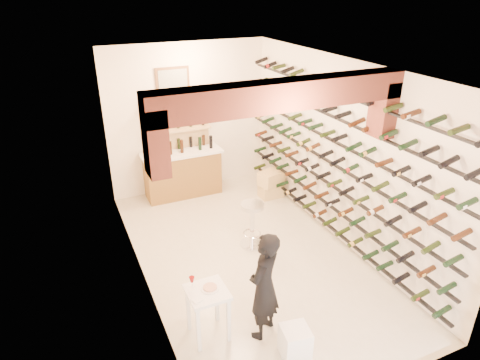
% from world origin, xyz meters
% --- Properties ---
extents(ground, '(6.00, 6.00, 0.00)m').
position_xyz_m(ground, '(0.00, 0.00, 0.00)').
color(ground, beige).
rests_on(ground, ground).
extents(room_shell, '(3.52, 6.02, 3.21)m').
position_xyz_m(room_shell, '(0.00, -0.26, 2.25)').
color(room_shell, white).
rests_on(room_shell, ground).
extents(wine_rack, '(0.32, 5.70, 2.56)m').
position_xyz_m(wine_rack, '(1.53, 0.00, 1.55)').
color(wine_rack, black).
rests_on(wine_rack, ground).
extents(back_counter, '(1.70, 0.62, 1.29)m').
position_xyz_m(back_counter, '(-0.30, 2.65, 0.53)').
color(back_counter, olive).
rests_on(back_counter, ground).
extents(back_shelving, '(1.40, 0.31, 2.73)m').
position_xyz_m(back_shelving, '(-0.30, 2.89, 1.17)').
color(back_shelving, tan).
rests_on(back_shelving, ground).
extents(tasting_table, '(0.51, 0.51, 0.89)m').
position_xyz_m(tasting_table, '(-1.24, -1.43, 0.60)').
color(tasting_table, white).
rests_on(tasting_table, ground).
extents(white_stool, '(0.39, 0.39, 0.43)m').
position_xyz_m(white_stool, '(-0.38, -2.21, 0.21)').
color(white_stool, white).
rests_on(white_stool, ground).
extents(person, '(0.67, 0.63, 1.53)m').
position_xyz_m(person, '(-0.56, -1.69, 0.77)').
color(person, black).
rests_on(person, ground).
extents(chrome_barstool, '(0.43, 0.43, 0.83)m').
position_xyz_m(chrome_barstool, '(0.21, 0.24, 0.48)').
color(chrome_barstool, silver).
rests_on(chrome_barstool, ground).
extents(crate_lower, '(0.49, 0.34, 0.29)m').
position_xyz_m(crate_lower, '(1.40, 1.77, 0.15)').
color(crate_lower, '#D5B775').
rests_on(crate_lower, ground).
extents(crate_upper, '(0.60, 0.48, 0.30)m').
position_xyz_m(crate_upper, '(1.40, 1.77, 0.44)').
color(crate_upper, '#D5B775').
rests_on(crate_upper, crate_lower).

